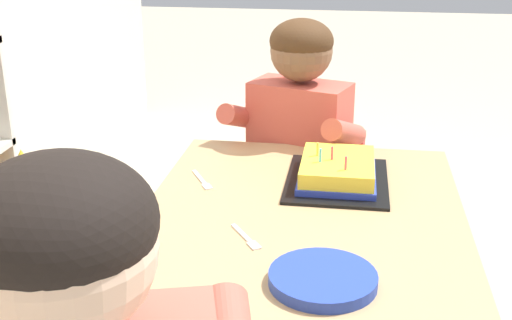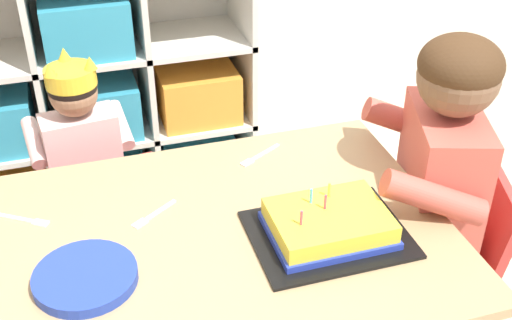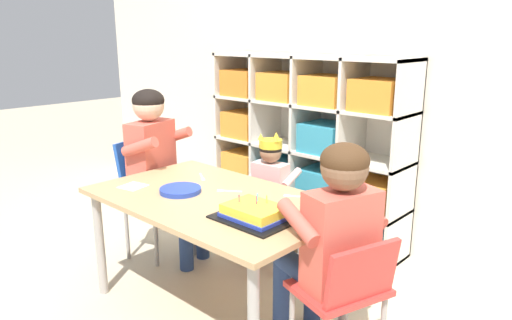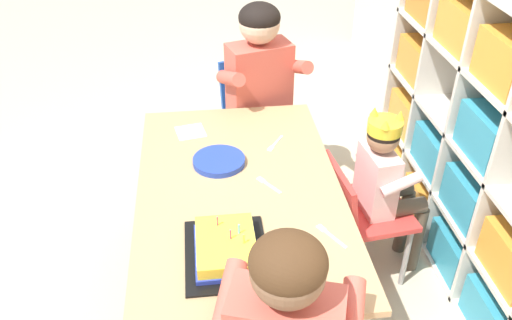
# 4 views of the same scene
# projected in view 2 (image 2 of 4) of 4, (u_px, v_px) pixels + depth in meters

# --- Properties ---
(storage_cubby_shelf) EXTENTS (1.47, 0.35, 1.26)m
(storage_cubby_shelf) POSITION_uv_depth(u_px,v_px,m) (31.00, 69.00, 2.25)
(storage_cubby_shelf) COLOR silver
(storage_cubby_shelf) RESTS_ON ground
(activity_table) EXTENTS (1.26, 0.77, 0.61)m
(activity_table) POSITION_uv_depth(u_px,v_px,m) (169.00, 268.00, 1.47)
(activity_table) COLOR tan
(activity_table) RESTS_ON ground
(classroom_chair_blue) EXTENTS (0.39, 0.37, 0.57)m
(classroom_chair_blue) POSITION_uv_depth(u_px,v_px,m) (94.00, 209.00, 1.97)
(classroom_chair_blue) COLOR red
(classroom_chair_blue) RESTS_ON ground
(child_with_crown) EXTENTS (0.31, 0.32, 0.82)m
(child_with_crown) POSITION_uv_depth(u_px,v_px,m) (81.00, 148.00, 1.96)
(child_with_crown) COLOR beige
(child_with_crown) RESTS_ON ground
(classroom_chair_guest_side) EXTENTS (0.41, 0.44, 0.61)m
(classroom_chair_guest_side) POSITION_uv_depth(u_px,v_px,m) (446.00, 248.00, 1.78)
(classroom_chair_guest_side) COLOR red
(classroom_chair_guest_side) RESTS_ON ground
(guest_at_table_side) EXTENTS (0.48, 0.46, 0.99)m
(guest_at_table_side) POSITION_uv_depth(u_px,v_px,m) (417.00, 181.00, 1.66)
(guest_at_table_side) COLOR #D15647
(guest_at_table_side) RESTS_ON ground
(birthday_cake_on_tray) EXTENTS (0.34, 0.26, 0.10)m
(birthday_cake_on_tray) POSITION_uv_depth(u_px,v_px,m) (329.00, 226.00, 1.44)
(birthday_cake_on_tray) COLOR black
(birthday_cake_on_tray) RESTS_ON activity_table
(paper_plate_stack) EXTENTS (0.21, 0.21, 0.02)m
(paper_plate_stack) POSITION_uv_depth(u_px,v_px,m) (85.00, 277.00, 1.33)
(paper_plate_stack) COLOR #233DA3
(paper_plate_stack) RESTS_ON activity_table
(fork_at_table_front_edge) EXTENTS (0.12, 0.09, 0.00)m
(fork_at_table_front_edge) POSITION_uv_depth(u_px,v_px,m) (152.00, 216.00, 1.51)
(fork_at_table_front_edge) COLOR white
(fork_at_table_front_edge) RESTS_ON activity_table
(fork_by_napkin) EXTENTS (0.13, 0.08, 0.00)m
(fork_by_napkin) POSITION_uv_depth(u_px,v_px,m) (258.00, 156.00, 1.73)
(fork_by_napkin) COLOR white
(fork_by_napkin) RESTS_ON activity_table
(fork_scattered_mid_table) EXTENTS (0.12, 0.09, 0.00)m
(fork_scattered_mid_table) POSITION_uv_depth(u_px,v_px,m) (25.00, 220.00, 1.50)
(fork_scattered_mid_table) COLOR white
(fork_scattered_mid_table) RESTS_ON activity_table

